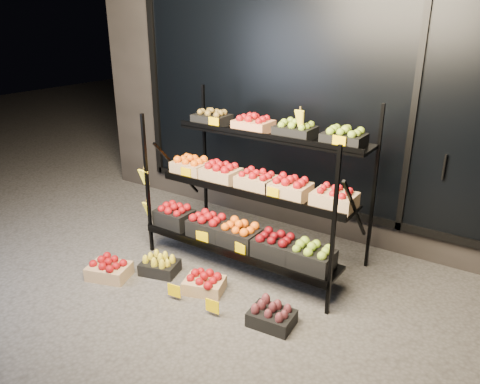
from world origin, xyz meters
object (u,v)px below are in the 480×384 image
Objects in this scene: floor_crate_midright at (204,283)px; floor_crate_left at (109,269)px; display_rack at (252,190)px; floor_crate_midleft at (160,265)px.

floor_crate_left is at bearing -178.69° from floor_crate_midright.
floor_crate_left is 1.08× the size of floor_crate_midright.
display_rack is 1.01m from floor_crate_midright.
floor_crate_midleft is 0.57m from floor_crate_midright.
floor_crate_midleft is 0.98× the size of floor_crate_midright.
floor_crate_left is 1.11× the size of floor_crate_midleft.
floor_crate_left is 0.97m from floor_crate_midright.
display_rack is 5.31× the size of floor_crate_midleft.
display_rack is at bearing 33.71° from floor_crate_midleft.
floor_crate_left is 0.49m from floor_crate_midleft.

